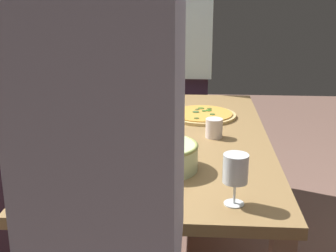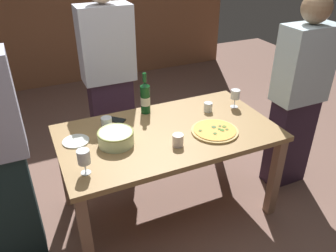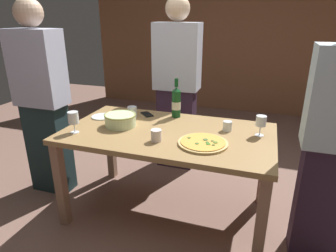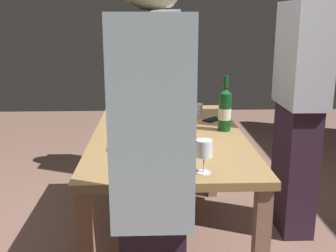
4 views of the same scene
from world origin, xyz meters
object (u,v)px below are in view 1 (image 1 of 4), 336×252
(dining_table, at_px, (168,154))
(person_guest_left, at_px, (193,70))
(side_plate, at_px, (113,197))
(cup_spare, at_px, (145,103))
(wine_bottle, at_px, (89,108))
(cup_ceramic, at_px, (102,156))
(pizza, at_px, (202,115))
(serving_bowl, at_px, (164,155))
(wine_glass_near_pizza, at_px, (235,171))
(wine_glass_by_bottle, at_px, (153,81))
(cup_amber, at_px, (214,128))
(cell_phone, at_px, (83,156))

(dining_table, xyz_separation_m, person_guest_left, (1.14, -0.10, 0.19))
(side_plate, bearing_deg, cup_spare, 1.24)
(person_guest_left, bearing_deg, wine_bottle, -15.85)
(cup_ceramic, xyz_separation_m, side_plate, (-0.25, -0.08, -0.04))
(pizza, distance_m, person_guest_left, 0.84)
(serving_bowl, bearing_deg, person_guest_left, -3.09)
(wine_bottle, distance_m, wine_glass_near_pizza, 0.87)
(wine_glass_by_bottle, distance_m, cup_amber, 0.78)
(dining_table, height_order, wine_bottle, wine_bottle)
(cup_ceramic, bearing_deg, dining_table, -28.28)
(cell_phone, bearing_deg, wine_glass_by_bottle, -56.12)
(pizza, bearing_deg, cup_ceramic, 152.36)
(serving_bowl, height_order, wine_bottle, wine_bottle)
(wine_glass_by_bottle, bearing_deg, cup_amber, -153.79)
(dining_table, height_order, wine_glass_by_bottle, wine_glass_by_bottle)
(wine_glass_by_bottle, xyz_separation_m, side_plate, (-1.33, -0.00, -0.10))
(wine_glass_near_pizza, relative_size, wine_glass_by_bottle, 1.07)
(wine_bottle, height_order, side_plate, wine_bottle)
(cell_phone, bearing_deg, cup_spare, -57.92)
(wine_bottle, relative_size, wine_glass_near_pizza, 2.06)
(wine_glass_near_pizza, relative_size, cup_amber, 1.92)
(wine_glass_near_pizza, height_order, cup_ceramic, wine_glass_near_pizza)
(person_guest_left, bearing_deg, side_plate, -2.44)
(cup_ceramic, bearing_deg, serving_bowl, -89.51)
(wine_bottle, xyz_separation_m, wine_glass_by_bottle, (0.72, -0.21, -0.03))
(dining_table, bearing_deg, wine_bottle, 96.80)
(cup_amber, relative_size, cup_ceramic, 0.90)
(wine_glass_by_bottle, relative_size, cup_amber, 1.79)
(wine_bottle, bearing_deg, side_plate, -160.43)
(dining_table, bearing_deg, side_plate, 168.58)
(person_guest_left, bearing_deg, wine_glass_near_pizza, 9.73)
(wine_glass_near_pizza, relative_size, cup_spare, 2.15)
(dining_table, distance_m, cup_ceramic, 0.48)
(side_plate, height_order, cell_phone, same)
(wine_bottle, distance_m, cell_phone, 0.30)
(wine_glass_near_pizza, distance_m, wine_glass_by_bottle, 1.40)
(person_guest_left, bearing_deg, cup_ceramic, -6.66)
(pizza, relative_size, person_guest_left, 0.21)
(cup_spare, bearing_deg, side_plate, -178.76)
(pizza, xyz_separation_m, wine_glass_near_pizza, (-0.97, -0.10, 0.10))
(cup_amber, bearing_deg, pizza, 8.90)
(serving_bowl, xyz_separation_m, cup_ceramic, (-0.00, 0.23, -0.01))
(dining_table, relative_size, cup_ceramic, 16.75)
(pizza, relative_size, cup_ceramic, 3.64)
(wine_glass_near_pizza, height_order, cell_phone, wine_glass_near_pizza)
(cell_phone, bearing_deg, wine_glass_near_pizza, -168.09)
(serving_bowl, xyz_separation_m, cup_spare, (0.83, 0.17, -0.02))
(pizza, xyz_separation_m, wine_bottle, (-0.35, 0.50, 0.12))
(cell_phone, distance_m, person_guest_left, 1.50)
(cup_amber, relative_size, cell_phone, 0.60)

